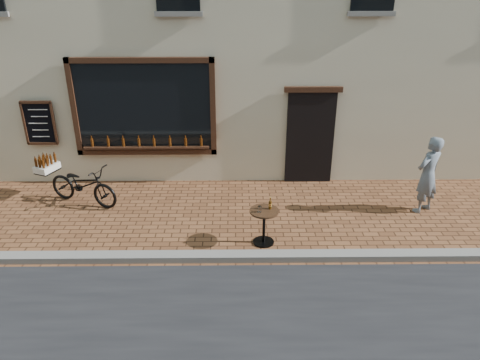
{
  "coord_description": "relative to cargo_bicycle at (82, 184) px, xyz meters",
  "views": [
    {
      "loc": [
        0.16,
        -6.77,
        4.88
      ],
      "look_at": [
        0.24,
        1.2,
        1.1
      ],
      "focal_mm": 35.0,
      "sensor_mm": 36.0,
      "label": 1
    }
  ],
  "objects": [
    {
      "name": "cargo_bicycle",
      "position": [
        0.0,
        0.0,
        0.0
      ],
      "size": [
        2.03,
        1.27,
        0.96
      ],
      "rotation": [
        0.0,
        0.0,
        1.17
      ],
      "color": "black",
      "rests_on": "ground"
    },
    {
      "name": "pedestrian",
      "position": [
        7.32,
        -0.42,
        0.38
      ],
      "size": [
        0.73,
        0.67,
        1.67
      ],
      "primitive_type": "imported",
      "rotation": [
        0.0,
        0.0,
        3.73
      ],
      "color": "slate",
      "rests_on": "ground"
    },
    {
      "name": "ground",
      "position": [
        3.18,
        -2.38,
        -0.46
      ],
      "size": [
        90.0,
        90.0,
        0.0
      ],
      "primitive_type": "plane",
      "color": "brown",
      "rests_on": "ground"
    },
    {
      "name": "bistro_table",
      "position": [
        3.87,
        -1.64,
        0.04
      ],
      "size": [
        0.55,
        0.55,
        0.94
      ],
      "color": "black",
      "rests_on": "ground"
    },
    {
      "name": "kerb",
      "position": [
        3.18,
        -2.18,
        -0.4
      ],
      "size": [
        90.0,
        0.25,
        0.12
      ],
      "primitive_type": "cube",
      "color": "slate",
      "rests_on": "ground"
    }
  ]
}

